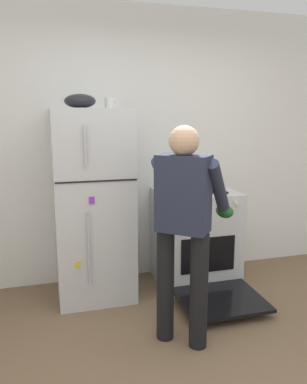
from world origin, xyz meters
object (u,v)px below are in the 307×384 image
refrigerator (93,205)px  person_cook (185,217)px  pepper_mill (216,177)px  red_pot (183,185)px  stove_range (196,238)px  coffee_mug (109,103)px  mixing_bowl (80,101)px

refrigerator → person_cook: size_ratio=1.08×
person_cook → pepper_mill: (0.78, 1.16, 0.07)m
person_cook → red_pot: size_ratio=4.58×
refrigerator → stove_range: refrigerator is taller
stove_range → refrigerator: bearing=179.0°
red_pot → coffee_mug: bearing=171.5°
stove_range → red_pot: size_ratio=3.55×
person_cook → red_pot: (0.32, 0.91, 0.05)m
stove_range → mixing_bowl: size_ratio=4.60×
refrigerator → pepper_mill: refrigerator is taller
stove_range → pepper_mill: size_ratio=7.42×
red_pot → pepper_mill: pepper_mill is taller
refrigerator → red_pot: bearing=-3.3°
coffee_mug → mixing_bowl: bearing=-169.2°
person_cook → red_pot: 0.96m
person_cook → coffee_mug: coffee_mug is taller
stove_range → red_pot: (-0.16, -0.03, 0.55)m
stove_range → red_pot: red_pot is taller
red_pot → mixing_bowl: 1.21m
stove_range → mixing_bowl: (-1.09, 0.02, 1.32)m
refrigerator → stove_range: bearing=-1.0°
refrigerator → red_pot: (0.85, -0.05, 0.15)m
red_pot → pepper_mill: 0.52m
stove_range → mixing_bowl: mixing_bowl is taller
person_cook → mixing_bowl: mixing_bowl is taller
stove_range → person_cook: bearing=-116.9°
red_pot → refrigerator: bearing=176.7°
person_cook → red_pot: person_cook is taller
refrigerator → person_cook: 1.10m
refrigerator → mixing_bowl: size_ratio=6.40×
mixing_bowl → refrigerator: bearing=-0.2°
person_cook → red_pot: bearing=70.8°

